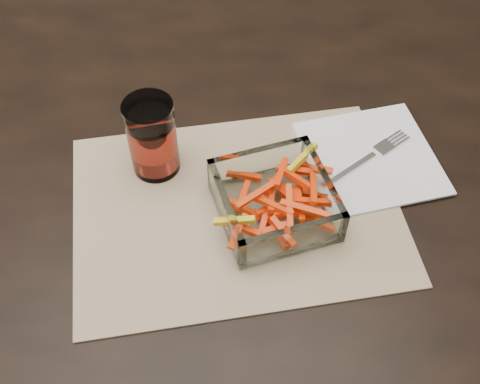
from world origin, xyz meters
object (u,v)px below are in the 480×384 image
glass_bowl (275,202)px  tumbler (153,139)px  dining_table (173,197)px  fork (370,157)px

glass_bowl → tumbler: tumbler is taller
dining_table → glass_bowl: glass_bowl is taller
dining_table → tumbler: size_ratio=13.17×
tumbler → fork: tumbler is taller
glass_bowl → dining_table: bearing=147.1°
tumbler → glass_bowl: bearing=-28.0°
glass_bowl → tumbler: 0.19m
tumbler → fork: size_ratio=0.87×
glass_bowl → fork: 0.18m
dining_table → glass_bowl: (0.15, -0.10, 0.11)m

